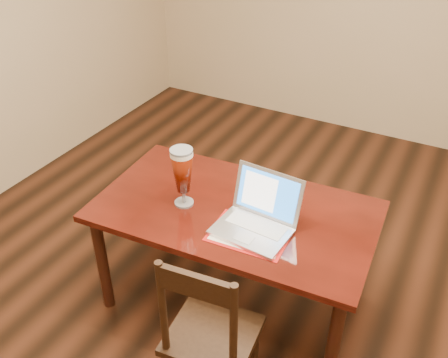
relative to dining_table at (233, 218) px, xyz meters
The scene contains 3 objects.
ground 0.64m from the dining_table, ahead, with size 5.00×5.00×0.00m, color black.
dining_table is the anchor object (origin of this frame).
dining_chair 0.65m from the dining_table, 72.00° to the right, with size 0.42×0.41×0.91m.
Camera 1 is at (0.78, -1.84, 2.23)m, focal length 40.00 mm.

